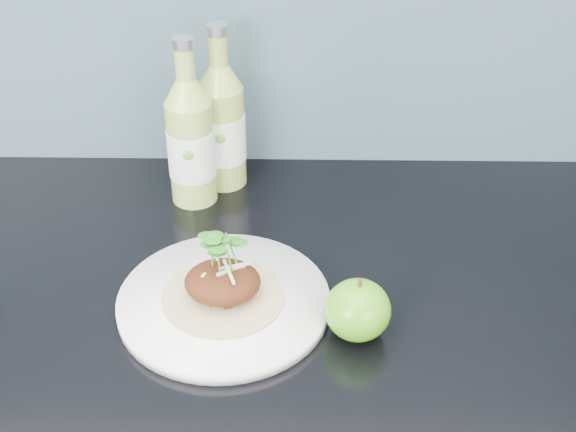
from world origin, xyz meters
name	(u,v)px	position (x,y,z in m)	size (l,w,h in m)	color
dinner_plate	(224,302)	(-0.01, 1.61, 0.91)	(0.32, 0.32, 0.02)	white
pork_taco	(223,280)	(-0.01, 1.61, 0.94)	(0.15, 0.15, 0.10)	tan
green_apple	(358,310)	(0.16, 1.57, 0.94)	(0.09, 0.09, 0.09)	#389410
cider_bottle_left	(191,141)	(-0.07, 1.86, 1.00)	(0.09, 0.09, 0.26)	#9ABD4E
cider_bottle_right	(222,126)	(-0.03, 1.91, 1.00)	(0.07, 0.07, 0.26)	#9BB049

